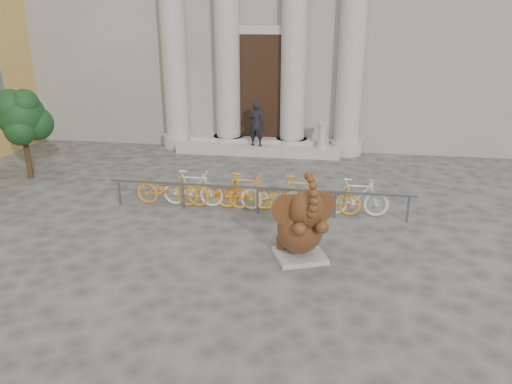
% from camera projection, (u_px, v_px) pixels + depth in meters
% --- Properties ---
extents(ground, '(80.00, 80.00, 0.00)m').
position_uv_depth(ground, '(186.00, 280.00, 9.88)').
color(ground, '#474442').
rests_on(ground, ground).
extents(entrance_steps, '(6.00, 1.20, 0.36)m').
position_uv_depth(entrance_steps, '(258.00, 148.00, 18.53)').
color(entrance_steps, '#A8A59E').
rests_on(entrance_steps, ground).
extents(elephant_statue, '(1.38, 1.63, 2.05)m').
position_uv_depth(elephant_statue, '(301.00, 227.00, 10.46)').
color(elephant_statue, '#A8A59E').
rests_on(elephant_statue, ground).
extents(bike_rack, '(8.00, 0.53, 1.00)m').
position_uv_depth(bike_rack, '(258.00, 192.00, 13.16)').
color(bike_rack, slate).
rests_on(bike_rack, ground).
extents(tree, '(1.62, 1.48, 2.81)m').
position_uv_depth(tree, '(22.00, 117.00, 15.14)').
color(tree, '#332114').
rests_on(tree, ground).
extents(pedestrian, '(0.63, 0.46, 1.62)m').
position_uv_depth(pedestrian, '(256.00, 124.00, 17.87)').
color(pedestrian, black).
rests_on(pedestrian, entrance_steps).
extents(balustrade_post, '(0.39, 0.39, 0.95)m').
position_uv_depth(balustrade_post, '(322.00, 136.00, 17.70)').
color(balustrade_post, '#A8A59E').
rests_on(balustrade_post, entrance_steps).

